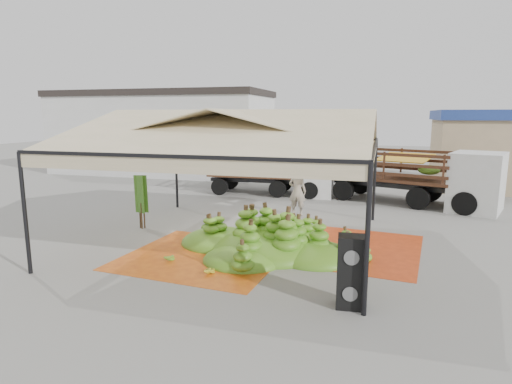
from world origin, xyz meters
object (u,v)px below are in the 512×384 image
(banana_heap, at_px, (268,231))
(truck_right, at_px, (420,171))
(vendor, at_px, (297,191))
(truck_left, at_px, (276,168))
(speaker_stack, at_px, (351,272))

(banana_heap, distance_m, truck_right, 9.42)
(vendor, xyz_separation_m, truck_right, (4.67, 3.50, 0.53))
(banana_heap, distance_m, truck_left, 9.10)
(speaker_stack, relative_size, vendor, 0.80)
(truck_left, bearing_deg, truck_right, -8.56)
(banana_heap, bearing_deg, vendor, 90.51)
(speaker_stack, distance_m, truck_right, 11.41)
(banana_heap, relative_size, speaker_stack, 3.72)
(vendor, relative_size, truck_left, 0.31)
(vendor, bearing_deg, speaker_stack, 114.21)
(speaker_stack, bearing_deg, vendor, 103.69)
(banana_heap, height_order, speaker_stack, speaker_stack)
(vendor, relative_size, truck_right, 0.26)
(truck_left, xyz_separation_m, truck_right, (6.54, -0.71, 0.20))
(banana_heap, bearing_deg, speaker_stack, -50.24)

